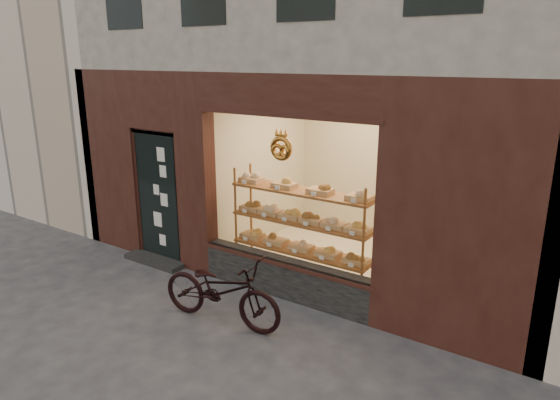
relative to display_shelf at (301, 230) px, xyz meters
The scene contains 4 objects.
ground 2.73m from the display_shelf, 100.01° to the right, with size 90.00×90.00×0.00m, color #34343A.
neighbor_left 11.09m from the display_shelf, 163.64° to the left, with size 12.00×7.00×9.00m, color silver.
display_shelf is the anchor object (origin of this frame).
bicycle 1.58m from the display_shelf, 99.68° to the right, with size 0.60×1.72×0.90m, color black.
Camera 1 is at (4.04, -3.30, 3.29)m, focal length 32.00 mm.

